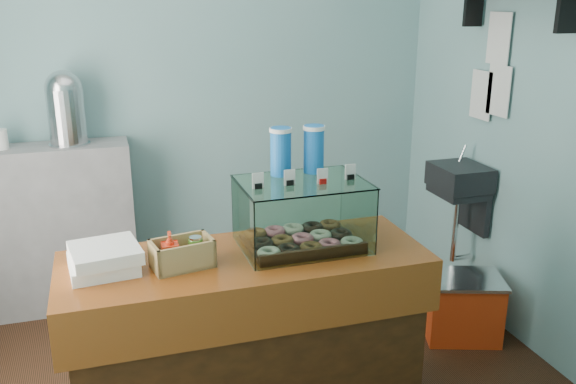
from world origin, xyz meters
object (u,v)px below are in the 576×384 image
object	(u,v)px
counter	(248,345)
display_case	(301,209)
red_cooler	(462,307)
coffee_urn	(66,106)

from	to	relation	value
counter	display_case	xyz separation A→B (m)	(0.28, 0.07, 0.61)
red_cooler	counter	bearing A→B (deg)	-144.18
coffee_urn	red_cooler	size ratio (longest dim) A/B	0.87
counter	coffee_urn	size ratio (longest dim) A/B	3.46
display_case	coffee_urn	distance (m)	1.84
display_case	red_cooler	distance (m)	1.49
display_case	coffee_urn	xyz separation A→B (m)	(-1.03, 1.50, 0.28)
coffee_urn	red_cooler	world-z (taller)	coffee_urn
counter	coffee_urn	world-z (taller)	coffee_urn
red_cooler	coffee_urn	bearing A→B (deg)	171.37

